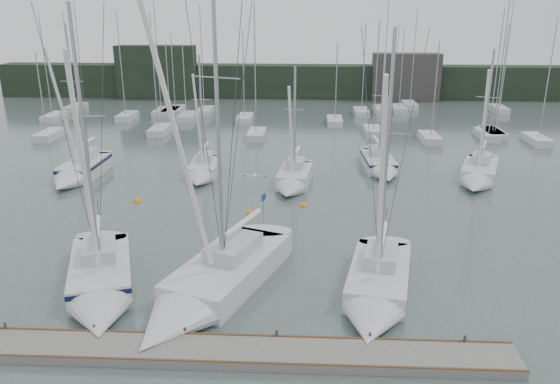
{
  "coord_description": "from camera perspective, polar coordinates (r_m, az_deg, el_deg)",
  "views": [
    {
      "loc": [
        3.14,
        -24.22,
        13.98
      ],
      "look_at": [
        1.7,
        5.0,
        3.86
      ],
      "focal_mm": 35.0,
      "sensor_mm": 36.0,
      "label": 1
    }
  ],
  "objects": [
    {
      "name": "ground",
      "position": [
        28.14,
        -4.03,
        -10.76
      ],
      "size": [
        160.0,
        160.0,
        0.0
      ],
      "primitive_type": "plane",
      "color": "#485855",
      "rests_on": "ground"
    },
    {
      "name": "dock",
      "position": [
        23.85,
        -5.49,
        -16.31
      ],
      "size": [
        24.0,
        2.0,
        0.4
      ],
      "primitive_type": "cube",
      "color": "#60605C",
      "rests_on": "ground"
    },
    {
      "name": "far_treeline",
      "position": [
        87.03,
        0.74,
        11.5
      ],
      "size": [
        90.0,
        4.0,
        5.0
      ],
      "primitive_type": "cube",
      "color": "black",
      "rests_on": "ground"
    },
    {
      "name": "far_building_left",
      "position": [
        87.91,
        -12.75,
        12.11
      ],
      "size": [
        12.0,
        3.0,
        8.0
      ],
      "primitive_type": "cube",
      "color": "black",
      "rests_on": "ground"
    },
    {
      "name": "far_building_right",
      "position": [
        86.16,
        13.0,
        11.62
      ],
      "size": [
        10.0,
        3.0,
        7.0
      ],
      "primitive_type": "cube",
      "color": "#3D3B38",
      "rests_on": "ground"
    },
    {
      "name": "mast_forest",
      "position": [
        67.98,
        1.09,
        7.63
      ],
      "size": [
        59.89,
        25.15,
        14.79
      ],
      "color": "silver",
      "rests_on": "ground"
    },
    {
      "name": "sailboat_near_left",
      "position": [
        28.98,
        -18.26,
        -9.41
      ],
      "size": [
        5.92,
        9.9,
        15.12
      ],
      "rotation": [
        0.0,
        0.0,
        0.33
      ],
      "color": "silver",
      "rests_on": "ground"
    },
    {
      "name": "sailboat_near_center",
      "position": [
        27.33,
        -8.03,
        -10.38
      ],
      "size": [
        7.5,
        12.23,
        18.34
      ],
      "rotation": [
        0.0,
        0.0,
        -0.37
      ],
      "color": "silver",
      "rests_on": "ground"
    },
    {
      "name": "sailboat_near_right",
      "position": [
        27.4,
        9.97,
        -10.59
      ],
      "size": [
        4.74,
        9.75,
        14.04
      ],
      "rotation": [
        0.0,
        0.0,
        -0.2
      ],
      "color": "silver",
      "rests_on": "ground"
    },
    {
      "name": "sailboat_mid_a",
      "position": [
        48.53,
        -20.39,
        1.92
      ],
      "size": [
        2.89,
        8.39,
        13.41
      ],
      "rotation": [
        0.0,
        0.0,
        -0.02
      ],
      "color": "silver",
      "rests_on": "ground"
    },
    {
      "name": "sailboat_mid_b",
      "position": [
        46.37,
        -8.1,
        2.03
      ],
      "size": [
        2.5,
        6.8,
        10.87
      ],
      "rotation": [
        0.0,
        0.0,
        0.02
      ],
      "color": "silver",
      "rests_on": "ground"
    },
    {
      "name": "sailboat_mid_c",
      "position": [
        43.49,
        1.31,
        1.11
      ],
      "size": [
        3.24,
        7.38,
        10.22
      ],
      "rotation": [
        0.0,
        0.0,
        -0.12
      ],
      "color": "silver",
      "rests_on": "ground"
    },
    {
      "name": "sailboat_mid_d",
      "position": [
        48.44,
        10.48,
        2.66
      ],
      "size": [
        2.92,
        8.19,
        10.96
      ],
      "rotation": [
        0.0,
        0.0,
        0.06
      ],
      "color": "silver",
      "rests_on": "ground"
    },
    {
      "name": "sailboat_mid_e",
      "position": [
        47.56,
        19.97,
        1.55
      ],
      "size": [
        5.36,
        8.57,
        11.48
      ],
      "rotation": [
        0.0,
        0.0,
        -0.37
      ],
      "color": "silver",
      "rests_on": "ground"
    },
    {
      "name": "buoy_a",
      "position": [
        38.54,
        -3.16,
        -2.22
      ],
      "size": [
        0.5,
        0.5,
        0.5
      ],
      "primitive_type": "sphere",
      "color": "orange",
      "rests_on": "ground"
    },
    {
      "name": "buoy_b",
      "position": [
        39.89,
        2.5,
        -1.45
      ],
      "size": [
        0.53,
        0.53,
        0.53
      ],
      "primitive_type": "sphere",
      "color": "orange",
      "rests_on": "ground"
    },
    {
      "name": "buoy_c",
      "position": [
        42.1,
        -14.69,
        -0.96
      ],
      "size": [
        0.58,
        0.58,
        0.58
      ],
      "primitive_type": "sphere",
      "color": "orange",
      "rests_on": "ground"
    },
    {
      "name": "seagull",
      "position": [
        27.42,
        -2.65,
        1.74
      ],
      "size": [
        1.05,
        0.46,
        0.21
      ],
      "rotation": [
        0.0,
        0.0,
        -0.0
      ],
      "color": "silver",
      "rests_on": "ground"
    }
  ]
}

